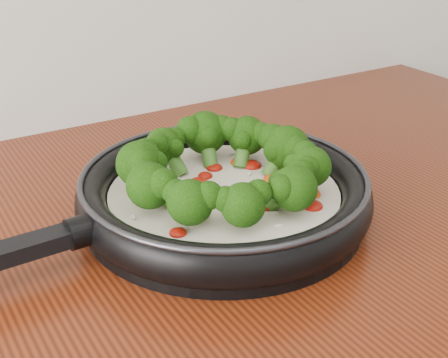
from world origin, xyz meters
TOP-DOWN VIEW (x-y plane):
  - skillet at (0.11, 1.11)m, footprint 0.54×0.36m

SIDE VIEW (x-z plane):
  - skillet at x=0.11m, z-range 0.89..0.99m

